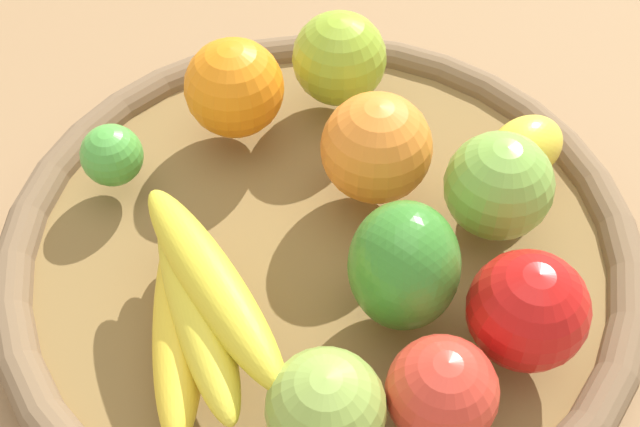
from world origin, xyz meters
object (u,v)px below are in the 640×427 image
at_px(banana_bunch, 196,302).
at_px(bell_pepper, 404,266).
at_px(orange_0, 376,148).
at_px(apple_1, 528,310).
at_px(apple_3, 442,392).
at_px(apple_4, 326,408).
at_px(lemon_0, 526,147).
at_px(lime_0, 112,155).
at_px(apple_0, 339,58).
at_px(apple_2, 499,186).
at_px(orange_1, 234,88).

height_order(banana_bunch, bell_pepper, bell_pepper).
xyz_separation_m(orange_0, apple_1, (0.14, -0.07, -0.00)).
distance_m(orange_0, apple_3, 0.19).
bearing_deg(apple_1, bell_pepper, -171.96).
relative_size(apple_3, apple_4, 0.95).
relative_size(orange_0, lemon_0, 1.31).
bearing_deg(apple_1, lime_0, -177.97).
bearing_deg(lemon_0, banana_bunch, -118.59).
height_order(apple_0, apple_4, apple_0).
relative_size(bell_pepper, apple_4, 1.28).
distance_m(apple_1, lemon_0, 0.15).
bearing_deg(lime_0, apple_1, 2.03).
distance_m(orange_0, lime_0, 0.19).
relative_size(orange_0, apple_4, 1.16).
bearing_deg(apple_2, lemon_0, 89.65).
height_order(apple_0, apple_2, same).
distance_m(banana_bunch, lime_0, 0.15).
height_order(apple_0, lime_0, apple_0).
xyz_separation_m(apple_0, apple_3, (0.19, -0.22, -0.00)).
bearing_deg(orange_0, apple_4, -71.02).
distance_m(apple_3, lime_0, 0.29).
xyz_separation_m(apple_0, apple_4, (0.14, -0.26, -0.00)).
bearing_deg(bell_pepper, banana_bunch, -81.09).
bearing_deg(orange_0, apple_0, 133.20).
distance_m(banana_bunch, bell_pepper, 0.13).
xyz_separation_m(apple_1, bell_pepper, (-0.08, -0.01, 0.01)).
bearing_deg(banana_bunch, orange_1, 115.90).
distance_m(apple_0, lime_0, 0.19).
relative_size(apple_0, banana_bunch, 0.45).
relative_size(apple_3, lime_0, 1.42).
relative_size(banana_bunch, lime_0, 3.64).
relative_size(apple_0, lime_0, 1.63).
distance_m(banana_bunch, apple_2, 0.22).
relative_size(apple_1, lemon_0, 1.23).
distance_m(bell_pepper, orange_1, 0.21).
xyz_separation_m(lemon_0, lime_0, (-0.26, -0.15, 0.00)).
height_order(apple_0, apple_1, same).
distance_m(bell_pepper, apple_3, 0.08).
distance_m(apple_3, orange_1, 0.28).
bearing_deg(apple_2, orange_0, -173.05).
height_order(orange_0, lime_0, orange_0).
height_order(lime_0, apple_4, apple_4).
height_order(lemon_0, apple_4, apple_4).
bearing_deg(apple_1, orange_1, 163.06).
bearing_deg(apple_2, orange_1, -178.55).
relative_size(lime_0, orange_1, 0.60).
bearing_deg(apple_4, orange_1, 134.01).
bearing_deg(lemon_0, bell_pepper, -99.34).
distance_m(orange_1, apple_4, 0.27).
xyz_separation_m(banana_bunch, apple_3, (0.16, 0.02, 0.00)).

